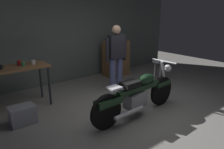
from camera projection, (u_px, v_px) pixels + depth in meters
ground_plane at (134, 112)px, 4.33m from camera, size 12.00×12.00×0.00m
back_wall at (66, 28)px, 6.00m from camera, size 8.00×0.12×3.10m
workbench at (15, 72)px, 4.34m from camera, size 1.30×0.64×0.90m
motorcycle at (138, 94)px, 4.11m from camera, size 2.19×0.60×1.00m
person_standing at (116, 56)px, 5.28m from camera, size 0.56×0.29×1.67m
shop_stool at (158, 66)px, 5.98m from camera, size 0.32×0.32×0.64m
wooden_dresser at (116, 58)px, 6.75m from camera, size 0.80×0.47×1.10m
storage_bin at (23, 115)px, 3.87m from camera, size 0.44×0.32×0.34m
mug_red_diner at (19, 63)px, 4.45m from camera, size 0.12×0.08×0.10m
mug_black_matte at (0, 67)px, 4.12m from camera, size 0.11×0.08×0.09m
mug_white_ceramic at (33, 62)px, 4.51m from camera, size 0.11×0.08×0.09m
mug_green_speckled at (23, 64)px, 4.35m from camera, size 0.11×0.08×0.09m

